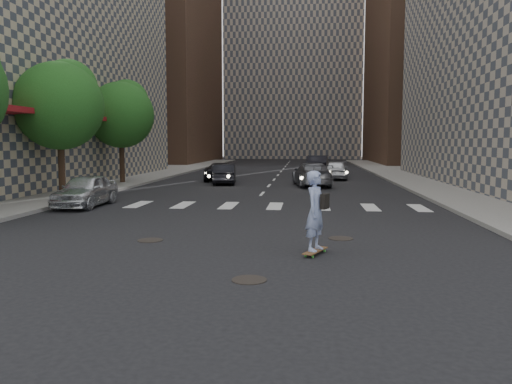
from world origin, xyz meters
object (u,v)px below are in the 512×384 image
skateboarder (316,211)px  traffic_car_d (336,170)px  traffic_car_b (312,174)px  tree_c (122,112)px  traffic_car_a (224,174)px  silver_sedan (86,190)px  traffic_car_c (220,171)px  tree_b (61,102)px  traffic_car_e (318,164)px

skateboarder → traffic_car_d: bearing=109.8°
skateboarder → traffic_car_b: size_ratio=0.41×
tree_c → traffic_car_a: bearing=7.6°
tree_c → skateboarder: size_ratio=3.23×
silver_sedan → traffic_car_c: bearing=77.2°
tree_b → traffic_car_d: bearing=44.2°
skateboarder → traffic_car_a: size_ratio=0.52×
skateboarder → traffic_car_c: skateboarder is taller
skateboarder → silver_sedan: (-9.55, 8.21, -0.38)m
tree_c → silver_sedan: (2.45, -11.02, -3.96)m
silver_sedan → traffic_car_d: 20.18m
tree_c → traffic_car_a: size_ratio=1.69×
skateboarder → traffic_car_e: bearing=112.8°
traffic_car_d → tree_b: bearing=47.8°
tree_c → traffic_car_e: (12.79, 12.27, -3.86)m
traffic_car_e → traffic_car_c: bearing=54.7°
silver_sedan → traffic_car_b: (9.66, 10.91, 0.04)m
silver_sedan → traffic_car_d: size_ratio=0.98×
skateboarder → traffic_car_d: skateboarder is taller
traffic_car_a → traffic_car_d: (7.47, 4.71, 0.06)m
traffic_car_e → traffic_car_d: bearing=104.6°
tree_c → traffic_car_a: (6.46, 0.86, -4.00)m
skateboarder → silver_sedan: skateboarder is taller
skateboarder → traffic_car_c: (-6.33, 23.05, -0.44)m
silver_sedan → traffic_car_a: silver_sedan is taller
tree_c → traffic_car_e: size_ratio=1.38×
traffic_car_a → traffic_car_c: size_ratio=0.86×
tree_b → traffic_car_e: bearing=57.8°
traffic_car_b → traffic_car_e: size_ratio=1.05×
tree_c → traffic_car_e: tree_c is taller
traffic_car_e → tree_c: bearing=48.7°
traffic_car_a → traffic_car_b: size_ratio=0.78×
traffic_car_b → silver_sedan: bearing=40.5°
silver_sedan → traffic_car_b: traffic_car_b is taller
traffic_car_a → traffic_car_b: 5.73m
tree_b → silver_sedan: tree_b is taller
traffic_car_a → traffic_car_b: traffic_car_b is taller
tree_c → traffic_car_d: 15.52m
tree_c → traffic_car_b: tree_c is taller
traffic_car_b → traffic_car_c: 7.55m
traffic_car_a → skateboarder: bearing=98.5°
silver_sedan → traffic_car_c: (3.22, 14.85, -0.05)m
traffic_car_b → traffic_car_c: bearing=-39.4°
traffic_car_c → traffic_car_d: traffic_car_d is taller
tree_c → traffic_car_a: tree_c is taller
tree_b → traffic_car_a: bearing=53.9°
skateboarder → traffic_car_e: 31.50m
tree_c → skateboarder: 22.94m
silver_sedan → traffic_car_e: size_ratio=0.84×
tree_b → traffic_car_b: 14.98m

